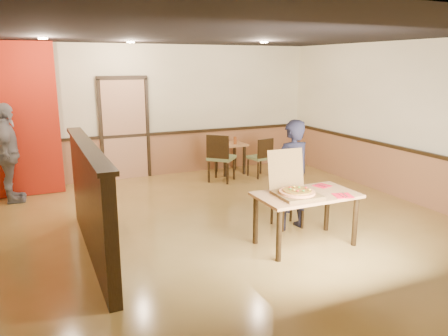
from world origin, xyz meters
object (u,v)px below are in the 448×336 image
(main_table, at_px, (306,201))
(side_chair_right, at_px, (261,156))
(diner_chair, at_px, (286,197))
(passerby, at_px, (8,154))
(diner, at_px, (291,175))
(pizza_box, at_px, (295,190))
(side_table, at_px, (230,151))
(condiment, at_px, (235,140))
(side_chair_left, at_px, (220,156))

(main_table, relative_size, side_chair_right, 1.57)
(main_table, bearing_deg, side_chair_right, 70.39)
(diner_chair, height_order, passerby, passerby)
(side_chair_right, relative_size, passerby, 0.49)
(diner, relative_size, pizza_box, 2.52)
(side_table, distance_m, pizza_box, 4.14)
(side_table, bearing_deg, diner, -99.99)
(main_table, height_order, pizza_box, pizza_box)
(main_table, bearing_deg, diner, 75.98)
(diner_chair, height_order, side_table, diner_chair)
(main_table, bearing_deg, pizza_box, 177.45)
(side_chair_right, distance_m, diner, 3.03)
(side_table, distance_m, passerby, 4.44)
(condiment, bearing_deg, side_table, 118.51)
(side_chair_right, bearing_deg, diner, 59.14)
(pizza_box, bearing_deg, diner_chair, 68.12)
(side_chair_right, bearing_deg, pizza_box, 57.64)
(diner, xyz_separation_m, pizza_box, (-0.33, -0.59, -0.02))
(diner_chair, distance_m, diner, 0.39)
(side_chair_right, relative_size, diner, 0.53)
(side_table, bearing_deg, pizza_box, -103.03)
(side_chair_right, xyz_separation_m, condiment, (-0.40, 0.49, 0.29))
(pizza_box, bearing_deg, condiment, 77.93)
(side_chair_left, xyz_separation_m, diner, (-0.10, -2.83, 0.27))
(diner_chair, bearing_deg, side_table, 81.40)
(passerby, relative_size, pizza_box, 2.71)
(side_chair_left, xyz_separation_m, condiment, (0.57, 0.48, 0.21))
(side_chair_right, bearing_deg, passerby, -13.51)
(side_table, xyz_separation_m, passerby, (-4.41, -0.33, 0.37))
(main_table, bearing_deg, side_table, 79.36)
(main_table, relative_size, diner_chair, 1.63)
(diner_chair, xyz_separation_m, side_table, (0.60, 3.29, 0.06))
(main_table, relative_size, side_chair_left, 1.34)
(main_table, height_order, side_table, main_table)
(side_chair_right, bearing_deg, diner_chair, 58.18)
(diner_chair, height_order, side_chair_left, side_chair_left)
(side_table, relative_size, diner, 0.41)
(side_chair_right, height_order, condiment, side_chair_right)
(side_table, bearing_deg, passerby, -175.78)
(side_chair_left, bearing_deg, passerby, 39.90)
(diner_chair, xyz_separation_m, side_chair_right, (1.06, 2.68, 0.02))
(main_table, distance_m, side_chair_left, 3.44)
(side_chair_left, height_order, pizza_box, pizza_box)
(condiment, bearing_deg, diner, -101.43)
(side_chair_right, bearing_deg, side_chair_left, -10.68)
(passerby, bearing_deg, diner_chair, -126.64)
(diner, bearing_deg, side_table, -104.91)
(pizza_box, bearing_deg, passerby, 135.54)
(side_chair_left, relative_size, diner, 0.61)
(side_chair_left, distance_m, pizza_box, 3.45)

